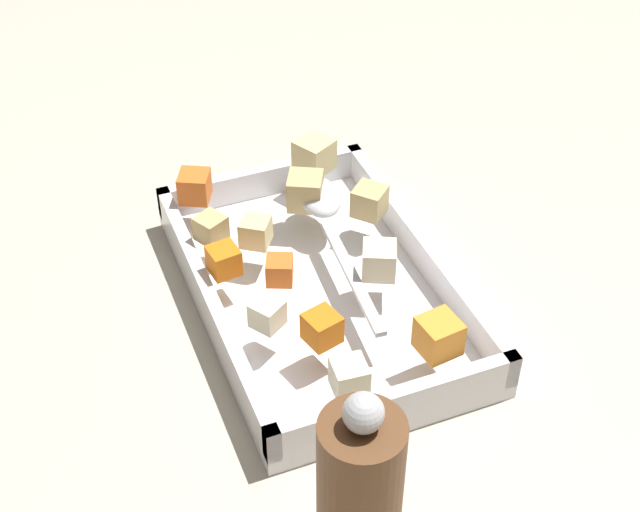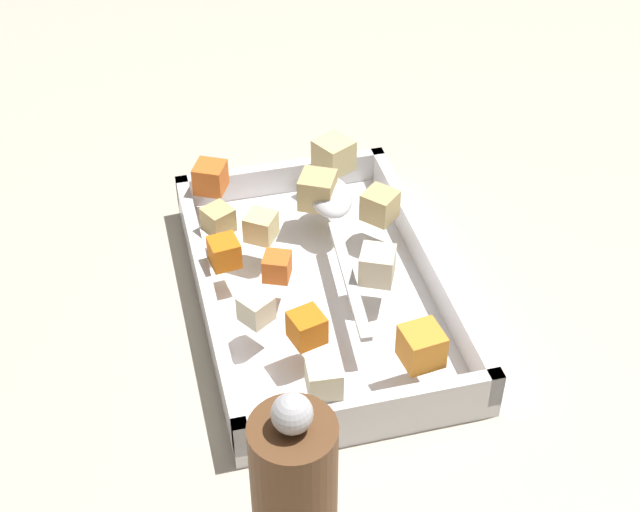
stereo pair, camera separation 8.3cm
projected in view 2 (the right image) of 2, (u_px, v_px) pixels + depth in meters
The scene contains 16 objects.
ground_plane at pixel (345, 312), 0.86m from camera, with size 4.00×4.00×0.00m, color #BCB29E.
baking_dish at pixel (320, 291), 0.86m from camera, with size 0.34×0.22×0.05m.
carrot_chunk_corner_se at pixel (422, 346), 0.74m from camera, with size 0.03×0.03×0.03m, color orange.
carrot_chunk_rim_edge at pixel (307, 328), 0.76m from camera, with size 0.03×0.03×0.03m, color orange.
carrot_chunk_heap_side at pixel (210, 177), 0.91m from camera, with size 0.03×0.03×0.03m, color orange.
carrot_chunk_near_spoon at pixel (224, 252), 0.83m from camera, with size 0.03×0.03×0.03m, color orange.
carrot_chunk_center at pixel (277, 267), 0.82m from camera, with size 0.02×0.02×0.02m, color orange.
potato_chunk_front_center at pixel (377, 265), 0.81m from camera, with size 0.03×0.03×0.03m, color beige.
potato_chunk_far_left at pixel (380, 205), 0.88m from camera, with size 0.03×0.03×0.03m, color tan.
potato_chunk_far_right at pixel (318, 190), 0.89m from camera, with size 0.03×0.03×0.03m, color tan.
potato_chunk_corner_sw at pixel (261, 226), 0.86m from camera, with size 0.03×0.03×0.03m, color #E0CC89.
potato_chunk_corner_nw at pixel (218, 220), 0.87m from camera, with size 0.02×0.02×0.02m, color tan.
potato_chunk_near_left at pixel (324, 378), 0.71m from camera, with size 0.03×0.03×0.03m, color beige.
potato_chunk_heap_top at pixel (256, 309), 0.77m from camera, with size 0.02×0.02×0.02m, color beige.
potato_chunk_mid_left at pixel (334, 155), 0.94m from camera, with size 0.03×0.03×0.03m, color #E0CC89.
serving_spoon at pixel (333, 206), 0.89m from camera, with size 0.22×0.05×0.02m.
Camera 2 is at (0.60, -0.17, 0.59)m, focal length 52.22 mm.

